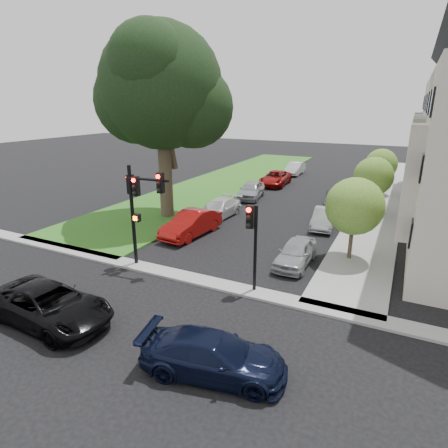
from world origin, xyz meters
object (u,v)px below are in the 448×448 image
at_px(car_parked_2, 338,199).
at_px(traffic_signal_secondary, 253,232).
at_px(small_tree_c, 381,164).
at_px(car_parked_8, 275,178).
at_px(car_parked_1, 324,218).
at_px(car_parked_7, 251,190).
at_px(small_tree_b, 373,177).
at_px(car_parked_5, 191,224).
at_px(car_parked_9, 295,168).
at_px(car_parked_6, 219,209).
at_px(small_tree_a, 355,206).
at_px(car_cross_far, 213,355).
at_px(eucalyptus, 161,88).
at_px(car_cross_near, 49,305).
at_px(car_parked_0, 296,253).
at_px(traffic_signal_main, 138,199).

bearing_deg(car_parked_2, traffic_signal_secondary, -99.95).
bearing_deg(small_tree_c, car_parked_8, -178.93).
bearing_deg(car_parked_1, traffic_signal_secondary, -99.99).
relative_size(small_tree_c, car_parked_7, 0.94).
relative_size(small_tree_b, car_parked_5, 0.90).
bearing_deg(car_parked_9, traffic_signal_secondary, -78.97).
bearing_deg(car_parked_6, car_parked_8, 93.09).
xyz_separation_m(car_parked_2, car_parked_7, (-7.49, -0.49, 0.12)).
distance_m(small_tree_c, car_parked_9, 12.01).
bearing_deg(car_parked_6, car_parked_7, 93.85).
height_order(small_tree_a, car_parked_7, small_tree_a).
xyz_separation_m(traffic_signal_secondary, car_parked_7, (-6.61, 16.08, -2.06)).
bearing_deg(car_parked_2, small_tree_c, 60.06).
bearing_deg(car_cross_far, traffic_signal_secondary, -1.19).
bearing_deg(small_tree_b, traffic_signal_secondary, -102.41).
height_order(small_tree_b, traffic_signal_secondary, small_tree_b).
bearing_deg(car_parked_8, car_parked_6, -93.52).
xyz_separation_m(eucalyptus, car_cross_far, (11.14, -13.61, -8.48)).
distance_m(car_cross_near, car_parked_0, 11.88).
relative_size(small_tree_c, car_parked_1, 1.07).
bearing_deg(small_tree_a, car_parked_8, 120.73).
bearing_deg(car_parked_1, small_tree_b, 58.70).
xyz_separation_m(car_parked_5, car_parked_8, (-0.18, 17.15, -0.07)).
distance_m(small_tree_b, car_parked_9, 16.91).
relative_size(eucalyptus, small_tree_c, 3.16).
height_order(small_tree_b, traffic_signal_main, traffic_signal_main).
xyz_separation_m(traffic_signal_main, car_parked_1, (7.14, 10.65, -2.99)).
height_order(traffic_signal_main, traffic_signal_secondary, traffic_signal_main).
xyz_separation_m(eucalyptus, traffic_signal_main, (3.99, -7.98, -5.50)).
xyz_separation_m(traffic_signal_secondary, car_cross_far, (1.00, -5.58, -2.16)).
distance_m(traffic_signal_main, car_parked_7, 16.30).
bearing_deg(small_tree_c, car_parked_9, 145.88).
xyz_separation_m(small_tree_b, car_cross_far, (-2.43, -21.18, -2.23)).
xyz_separation_m(car_cross_near, car_parked_5, (-0.23, 11.05, 0.05)).
height_order(car_cross_near, car_parked_0, car_cross_near).
distance_m(traffic_signal_secondary, car_parked_8, 23.40).
bearing_deg(car_parked_7, small_tree_a, -54.60).
height_order(car_parked_0, car_parked_2, car_parked_0).
relative_size(car_cross_far, car_parked_2, 0.99).
relative_size(car_cross_far, car_parked_7, 1.03).
xyz_separation_m(car_parked_7, car_parked_8, (0.12, 6.31, -0.04)).
bearing_deg(car_parked_5, car_parked_2, 63.02).
height_order(traffic_signal_main, car_cross_near, traffic_signal_main).
distance_m(car_cross_far, car_parked_8, 28.96).
distance_m(car_cross_near, car_parked_9, 35.01).
xyz_separation_m(car_parked_1, car_parked_7, (-7.59, 5.38, 0.11)).
bearing_deg(car_parked_1, eucalyptus, -171.21).
distance_m(car_cross_far, car_parked_2, 22.16).
relative_size(traffic_signal_main, car_parked_7, 1.17).
bearing_deg(car_parked_8, car_parked_7, -94.30).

